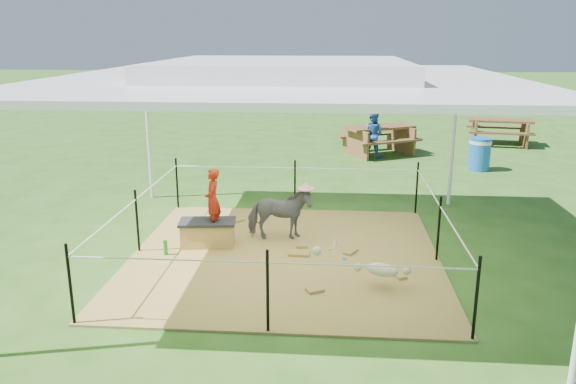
# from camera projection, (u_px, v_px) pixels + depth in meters

# --- Properties ---
(ground) EXTENTS (90.00, 90.00, 0.00)m
(ground) POSITION_uv_depth(u_px,v_px,m) (285.00, 257.00, 8.47)
(ground) COLOR #2D5919
(ground) RESTS_ON ground
(hay_patch) EXTENTS (4.60, 4.60, 0.03)m
(hay_patch) POSITION_uv_depth(u_px,v_px,m) (285.00, 256.00, 8.47)
(hay_patch) COLOR brown
(hay_patch) RESTS_ON ground
(canopy_tent) EXTENTS (6.30, 6.30, 2.90)m
(canopy_tent) POSITION_uv_depth(u_px,v_px,m) (285.00, 75.00, 7.74)
(canopy_tent) COLOR silver
(canopy_tent) RESTS_ON ground
(rope_fence) EXTENTS (4.54, 4.54, 1.00)m
(rope_fence) POSITION_uv_depth(u_px,v_px,m) (285.00, 216.00, 8.30)
(rope_fence) COLOR black
(rope_fence) RESTS_ON ground
(straw_bale) EXTENTS (0.85, 0.50, 0.36)m
(straw_bale) POSITION_uv_depth(u_px,v_px,m) (208.00, 234.00, 8.82)
(straw_bale) COLOR #A9863D
(straw_bale) RESTS_ON hay_patch
(dark_cloth) EXTENTS (0.91, 0.55, 0.05)m
(dark_cloth) POSITION_uv_depth(u_px,v_px,m) (207.00, 222.00, 8.76)
(dark_cloth) COLOR black
(dark_cloth) RESTS_ON straw_bale
(woman) EXTENTS (0.27, 0.38, 0.98)m
(woman) POSITION_uv_depth(u_px,v_px,m) (212.00, 193.00, 8.63)
(woman) COLOR #A21E0F
(woman) RESTS_ON straw_bale
(green_bottle) EXTENTS (0.07, 0.07, 0.23)m
(green_bottle) POSITION_uv_depth(u_px,v_px,m) (166.00, 248.00, 8.44)
(green_bottle) COLOR #1C802A
(green_bottle) RESTS_ON hay_patch
(pony) EXTENTS (1.07, 0.59, 0.86)m
(pony) POSITION_uv_depth(u_px,v_px,m) (279.00, 214.00, 9.00)
(pony) COLOR #45454A
(pony) RESTS_ON hay_patch
(pink_hat) EXTENTS (0.27, 0.27, 0.12)m
(pink_hat) POSITION_uv_depth(u_px,v_px,m) (279.00, 185.00, 8.87)
(pink_hat) COLOR pink
(pink_hat) RESTS_ON pony
(foal) EXTENTS (1.17, 0.94, 0.57)m
(foal) POSITION_uv_depth(u_px,v_px,m) (382.00, 267.00, 7.30)
(foal) COLOR beige
(foal) RESTS_ON hay_patch
(trash_barrel) EXTENTS (0.67, 0.67, 0.81)m
(trash_barrel) POSITION_uv_depth(u_px,v_px,m) (479.00, 154.00, 13.80)
(trash_barrel) COLOR blue
(trash_barrel) RESTS_ON ground
(picnic_table_near) EXTENTS (2.34, 2.12, 0.80)m
(picnic_table_near) POSITION_uv_depth(u_px,v_px,m) (379.00, 140.00, 15.63)
(picnic_table_near) COLOR #53321C
(picnic_table_near) RESTS_ON ground
(picnic_table_far) EXTENTS (2.03, 1.61, 0.77)m
(picnic_table_far) POSITION_uv_depth(u_px,v_px,m) (499.00, 132.00, 17.05)
(picnic_table_far) COLOR #51381C
(picnic_table_far) RESTS_ON ground
(distant_person) EXTENTS (0.75, 0.68, 1.26)m
(distant_person) POSITION_uv_depth(u_px,v_px,m) (372.00, 135.00, 15.18)
(distant_person) COLOR #3062B6
(distant_person) RESTS_ON ground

